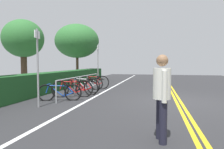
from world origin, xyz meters
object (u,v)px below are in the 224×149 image
object	(u,v)px
tree_mid	(23,39)
sign_post_near	(38,61)
pedestrian	(162,92)
tree_far_right	(77,41)
bicycle_0	(60,92)
bicycle_5	(94,82)
bicycle_3	(83,85)
bicycle_4	(87,84)
bicycle_1	(72,89)
bike_rack	(81,80)
sign_post_far	(98,62)
bicycle_2	(80,87)

from	to	relation	value
tree_mid	sign_post_near	bearing A→B (deg)	-139.04
pedestrian	tree_far_right	distance (m)	13.42
bicycle_0	bicycle_5	bearing A→B (deg)	-2.32
bicycle_3	bicycle_4	distance (m)	0.88
tree_far_right	bicycle_4	bearing A→B (deg)	-152.11
bicycle_4	bicycle_5	distance (m)	0.69
bicycle_4	tree_mid	distance (m)	4.59
bicycle_1	tree_mid	xyz separation A→B (m)	(2.28, 4.02, 2.46)
tree_mid	tree_far_right	xyz separation A→B (m)	(5.20, -1.11, 0.42)
bike_rack	bicycle_4	world-z (taller)	bike_rack
bike_rack	bicycle_0	bearing A→B (deg)	176.73
sign_post_far	tree_mid	bearing A→B (deg)	112.38
bicycle_0	bicycle_2	size ratio (longest dim) A/B	0.93
bicycle_4	bicycle_5	bearing A→B (deg)	-14.49
bicycle_5	tree_far_right	distance (m)	6.11
sign_post_near	bicycle_1	bearing A→B (deg)	-7.75
tree_far_right	bicycle_3	bearing A→B (deg)	-154.77
bicycle_0	sign_post_far	distance (m)	4.91
bicycle_4	sign_post_far	distance (m)	2.03
bicycle_0	bicycle_4	bearing A→B (deg)	0.35
bicycle_0	bicycle_5	xyz separation A→B (m)	(3.80, -0.15, 0.05)
sign_post_near	tree_mid	distance (m)	5.86
bicycle_1	sign_post_far	distance (m)	4.08
bike_rack	bicycle_2	xyz separation A→B (m)	(-0.33, -0.09, -0.29)
sign_post_far	bicycle_0	bearing A→B (deg)	179.01
sign_post_far	tree_mid	distance (m)	4.47
bicycle_0	sign_post_near	xyz separation A→B (m)	(-1.18, 0.14, 1.19)
bicycle_3	tree_far_right	world-z (taller)	tree_far_right
bicycle_0	bicycle_3	size ratio (longest dim) A/B	0.90
sign_post_near	tree_mid	world-z (taller)	tree_mid
bicycle_0	bicycle_2	bearing A→B (deg)	-7.03
sign_post_far	tree_mid	xyz separation A→B (m)	(-1.63, 3.96, 1.29)
bike_rack	tree_far_right	bearing A→B (deg)	24.27
bicycle_1	bicycle_5	distance (m)	2.95
bicycle_4	bike_rack	bearing A→B (deg)	-173.78
bicycle_4	pedestrian	world-z (taller)	pedestrian
bicycle_4	sign_post_near	xyz separation A→B (m)	(-4.31, 0.12, 1.18)
bike_rack	tree_far_right	xyz separation A→B (m)	(6.39, 2.88, 2.61)
bicycle_3	pedestrian	distance (m)	6.57
bicycle_4	sign_post_far	size ratio (longest dim) A/B	0.62
tree_mid	bicycle_5	bearing A→B (deg)	-80.56
tree_mid	tree_far_right	bearing A→B (deg)	-12.00
bicycle_0	tree_mid	world-z (taller)	tree_mid
bicycle_2	tree_mid	distance (m)	5.01
bicycle_0	tree_far_right	xyz separation A→B (m)	(8.33, 2.77, 2.92)
bicycle_2	tree_mid	xyz separation A→B (m)	(1.52, 4.08, 2.48)
sign_post_near	bicycle_3	bearing A→B (deg)	-3.75
bicycle_1	bicycle_3	bearing A→B (deg)	2.05
tree_mid	tree_far_right	distance (m)	5.34
bicycle_3	tree_mid	distance (m)	4.75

